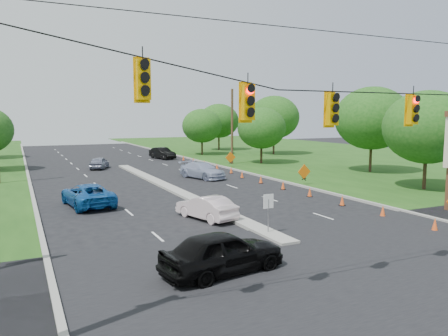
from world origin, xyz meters
TOP-DOWN VIEW (x-y plane):
  - ground at (0.00, 0.00)m, footprint 160.00×160.00m
  - grass_right at (30.00, 20.00)m, footprint 40.00×160.00m
  - cross_street at (0.00, 0.00)m, footprint 160.00×14.00m
  - curb_left at (-10.10, 30.00)m, footprint 0.25×110.00m
  - curb_right at (10.10, 30.00)m, footprint 0.25×110.00m
  - median at (0.00, 21.00)m, footprint 1.00×34.00m
  - median_sign at (0.00, 6.00)m, footprint 0.55×0.06m
  - signal_span at (-0.05, -1.00)m, footprint 25.60×0.32m
  - utility_pole_far_right at (12.50, 35.00)m, footprint 0.28×0.28m
  - cone_0 at (8.06, 3.00)m, footprint 0.32×0.32m
  - cone_1 at (8.06, 6.50)m, footprint 0.32×0.32m
  - cone_2 at (8.06, 10.00)m, footprint 0.32×0.32m
  - cone_3 at (8.06, 13.50)m, footprint 0.32×0.32m
  - cone_4 at (8.06, 17.00)m, footprint 0.32×0.32m
  - cone_5 at (8.06, 20.50)m, footprint 0.32×0.32m
  - cone_6 at (8.06, 24.00)m, footprint 0.32×0.32m
  - cone_7 at (8.66, 27.50)m, footprint 0.32×0.32m
  - cone_8 at (8.66, 31.00)m, footprint 0.32×0.32m
  - cone_9 at (8.66, 34.50)m, footprint 0.32×0.32m
  - cone_10 at (8.66, 38.00)m, footprint 0.32×0.32m
  - cone_11 at (8.66, 41.50)m, footprint 0.32×0.32m
  - cone_12 at (8.66, 45.00)m, footprint 0.32×0.32m
  - cone_13 at (8.66, 48.50)m, footprint 0.32×0.32m
  - work_sign_1 at (10.80, 18.00)m, footprint 1.27×0.58m
  - work_sign_2 at (10.80, 32.00)m, footprint 1.27×0.58m
  - tree_7 at (18.00, 12.00)m, footprint 6.72×6.72m
  - tree_8 at (22.00, 22.00)m, footprint 7.56×7.56m
  - tree_9 at (16.00, 34.00)m, footprint 5.88×5.88m
  - tree_10 at (24.00, 44.00)m, footprint 7.56×7.56m
  - tree_11 at (20.00, 55.00)m, footprint 6.72×6.72m
  - tree_12 at (14.00, 48.00)m, footprint 5.88×5.88m
  - black_sedan at (-4.26, 2.22)m, footprint 5.06×2.69m
  - white_sedan at (-1.42, 10.42)m, footprint 2.49×4.34m
  - blue_pickup at (-6.95, 17.01)m, footprint 3.11×5.62m
  - silver_car_far at (4.65, 25.49)m, footprint 3.51×5.57m
  - silver_car_oncoming at (-2.80, 37.19)m, footprint 2.94×4.21m
  - dark_car_receding at (6.87, 44.92)m, footprint 2.63×4.94m

SIDE VIEW (x-z plane):
  - ground at x=0.00m, z-range 0.00..0.00m
  - grass_right at x=30.00m, z-range -0.03..0.03m
  - cross_street at x=0.00m, z-range -0.01..0.01m
  - curb_left at x=-10.10m, z-range -0.08..0.08m
  - curb_right at x=10.10m, z-range -0.08..0.08m
  - median at x=0.00m, z-range -0.09..0.09m
  - cone_0 at x=8.06m, z-range 0.00..0.70m
  - cone_1 at x=8.06m, z-range 0.00..0.70m
  - cone_2 at x=8.06m, z-range 0.00..0.70m
  - cone_3 at x=8.06m, z-range 0.00..0.70m
  - cone_4 at x=8.06m, z-range 0.00..0.70m
  - cone_5 at x=8.06m, z-range 0.00..0.70m
  - cone_6 at x=8.06m, z-range 0.00..0.70m
  - cone_7 at x=8.66m, z-range 0.00..0.70m
  - cone_8 at x=8.66m, z-range 0.00..0.70m
  - cone_9 at x=8.66m, z-range 0.00..0.70m
  - cone_10 at x=8.66m, z-range 0.00..0.70m
  - cone_11 at x=8.66m, z-range 0.00..0.70m
  - cone_12 at x=8.66m, z-range 0.00..0.70m
  - cone_13 at x=8.66m, z-range 0.00..0.70m
  - silver_car_oncoming at x=-2.80m, z-range 0.00..1.33m
  - white_sedan at x=-1.42m, z-range 0.00..1.35m
  - blue_pickup at x=-6.95m, z-range 0.00..1.49m
  - silver_car_far at x=4.65m, z-range 0.00..1.50m
  - dark_car_receding at x=6.87m, z-range 0.00..1.55m
  - black_sedan at x=-4.26m, z-range 0.00..1.64m
  - work_sign_1 at x=10.80m, z-range 0.41..1.78m
  - work_sign_2 at x=10.80m, z-range 0.41..1.78m
  - median_sign at x=0.00m, z-range 0.44..2.49m
  - tree_9 at x=16.00m, z-range 0.91..7.77m
  - tree_12 at x=14.00m, z-range 0.91..7.77m
  - utility_pole_far_right at x=12.50m, z-range 0.00..9.00m
  - tree_7 at x=18.00m, z-range 1.04..8.88m
  - tree_11 at x=20.00m, z-range 1.04..8.88m
  - signal_span at x=-0.05m, z-range 0.47..9.47m
  - tree_8 at x=22.00m, z-range 1.17..9.99m
  - tree_10 at x=24.00m, z-range 1.17..9.99m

